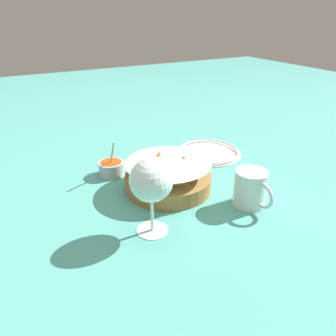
{
  "coord_description": "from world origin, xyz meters",
  "views": [
    {
      "loc": [
        0.66,
        -0.39,
        0.45
      ],
      "look_at": [
        -0.03,
        -0.01,
        0.06
      ],
      "focal_mm": 35.0,
      "sensor_mm": 36.0,
      "label": 1
    }
  ],
  "objects_px": {
    "food_basket": "(168,177)",
    "beer_mug": "(250,190)",
    "sauce_cup": "(111,168)",
    "side_plate": "(209,152)",
    "wine_glass": "(151,182)"
  },
  "relations": [
    {
      "from": "food_basket",
      "to": "sauce_cup",
      "type": "relative_size",
      "value": 1.93
    },
    {
      "from": "food_basket",
      "to": "sauce_cup",
      "type": "height_order",
      "value": "sauce_cup"
    },
    {
      "from": "food_basket",
      "to": "beer_mug",
      "type": "distance_m",
      "value": 0.22
    },
    {
      "from": "beer_mug",
      "to": "food_basket",
      "type": "bearing_deg",
      "value": -141.08
    },
    {
      "from": "beer_mug",
      "to": "side_plate",
      "type": "height_order",
      "value": "beer_mug"
    },
    {
      "from": "sauce_cup",
      "to": "beer_mug",
      "type": "xyz_separation_m",
      "value": [
        0.32,
        0.25,
        0.02
      ]
    },
    {
      "from": "sauce_cup",
      "to": "wine_glass",
      "type": "distance_m",
      "value": 0.32
    },
    {
      "from": "food_basket",
      "to": "side_plate",
      "type": "bearing_deg",
      "value": 120.54
    },
    {
      "from": "food_basket",
      "to": "wine_glass",
      "type": "distance_m",
      "value": 0.21
    },
    {
      "from": "sauce_cup",
      "to": "side_plate",
      "type": "distance_m",
      "value": 0.34
    },
    {
      "from": "sauce_cup",
      "to": "beer_mug",
      "type": "bearing_deg",
      "value": 37.16
    },
    {
      "from": "wine_glass",
      "to": "beer_mug",
      "type": "distance_m",
      "value": 0.27
    },
    {
      "from": "sauce_cup",
      "to": "beer_mug",
      "type": "relative_size",
      "value": 1.03
    },
    {
      "from": "beer_mug",
      "to": "side_plate",
      "type": "distance_m",
      "value": 0.33
    },
    {
      "from": "sauce_cup",
      "to": "side_plate",
      "type": "relative_size",
      "value": 0.57
    }
  ]
}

